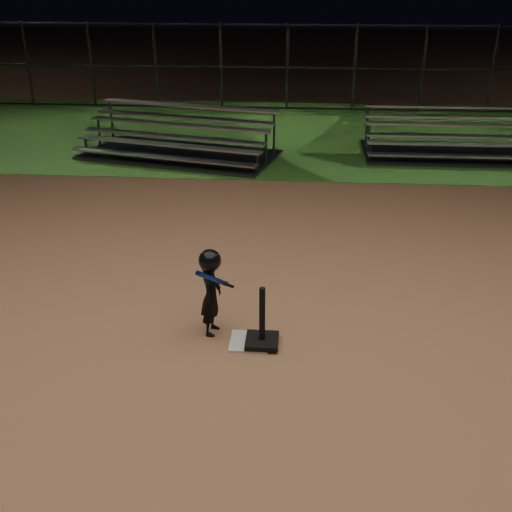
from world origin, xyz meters
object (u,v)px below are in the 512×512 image
at_px(batting_tee, 262,334).
at_px(bleacher_left, 179,148).
at_px(bleacher_right, 456,147).
at_px(home_plate, 249,341).
at_px(child_batter, 211,290).

xyz_separation_m(batting_tee, bleacher_left, (-2.45, 7.64, 0.07)).
bearing_deg(batting_tee, bleacher_left, 107.81).
relative_size(batting_tee, bleacher_right, 0.17).
bearing_deg(batting_tee, bleacher_right, 64.48).
relative_size(home_plate, bleacher_right, 0.11).
bearing_deg(bleacher_left, home_plate, -58.98).
xyz_separation_m(child_batter, bleacher_right, (4.55, 8.00, -0.37)).
xyz_separation_m(batting_tee, child_batter, (-0.62, 0.23, 0.43)).
bearing_deg(home_plate, child_batter, 157.53).
height_order(home_plate, bleacher_left, bleacher_left).
relative_size(home_plate, child_batter, 0.41).
height_order(child_batter, bleacher_left, child_batter).
bearing_deg(batting_tee, child_batter, 159.47).
bearing_deg(child_batter, bleacher_right, -22.05).
height_order(batting_tee, child_batter, child_batter).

